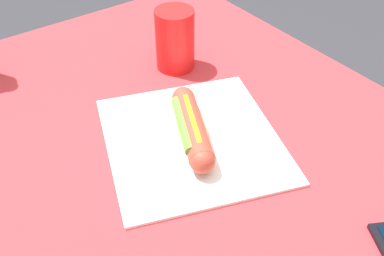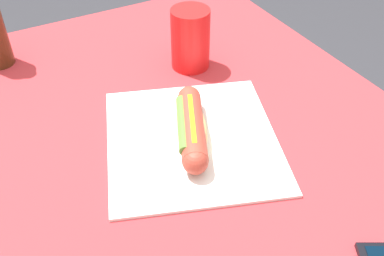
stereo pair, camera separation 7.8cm
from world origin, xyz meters
name	(u,v)px [view 1 (the left image)]	position (x,y,z in m)	size (l,w,h in m)	color
dining_table	(187,205)	(0.00, 0.00, 0.63)	(1.18, 0.89, 0.76)	brown
paper_wrapper	(192,139)	(0.03, -0.03, 0.76)	(0.32, 0.30, 0.01)	white
hot_dog	(191,127)	(0.03, -0.03, 0.79)	(0.20, 0.12, 0.05)	#E5BC75
drinking_cup	(175,39)	(0.25, -0.15, 0.83)	(0.08, 0.08, 0.13)	red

